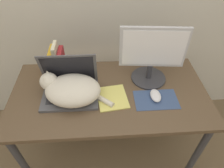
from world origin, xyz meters
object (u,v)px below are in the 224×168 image
at_px(cat, 71,89).
at_px(external_monitor, 152,55).
at_px(laptop, 70,87).
at_px(book_row, 57,62).
at_px(computer_mouse, 156,96).
at_px(notepad, 112,98).

distance_m(cat, external_monitor, 0.55).
relative_size(laptop, book_row, 1.49).
bearing_deg(cat, computer_mouse, -3.67).
bearing_deg(book_row, computer_mouse, -24.13).
distance_m(laptop, cat, 0.05).
distance_m(cat, computer_mouse, 0.52).
distance_m(external_monitor, notepad, 0.37).
bearing_deg(cat, laptop, 105.60).
xyz_separation_m(cat, computer_mouse, (0.52, -0.03, -0.06)).
xyz_separation_m(cat, notepad, (0.25, -0.02, -0.07)).
bearing_deg(notepad, cat, 175.52).
bearing_deg(computer_mouse, cat, 176.33).
height_order(laptop, book_row, laptop).
relative_size(laptop, external_monitor, 0.84).
bearing_deg(computer_mouse, notepad, 177.08).
relative_size(external_monitor, computer_mouse, 3.77).
relative_size(computer_mouse, book_row, 0.47).
height_order(laptop, notepad, laptop).
distance_m(laptop, computer_mouse, 0.54).
height_order(laptop, external_monitor, external_monitor).
distance_m(laptop, external_monitor, 0.55).
height_order(cat, book_row, book_row).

